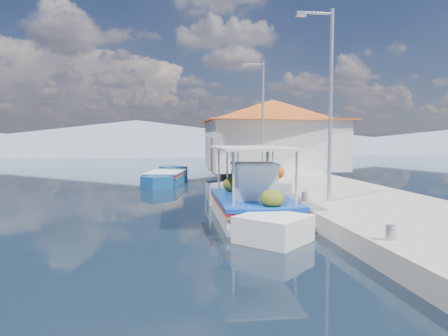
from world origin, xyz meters
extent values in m
plane|color=black|center=(0.00, 0.00, 0.00)|extent=(160.00, 160.00, 0.00)
cube|color=#ABA9A0|center=(5.90, 6.00, 0.25)|extent=(5.00, 44.00, 0.50)
cylinder|color=#A5A8AD|center=(3.80, -3.00, 0.65)|extent=(0.20, 0.20, 0.30)
cylinder|color=#A5A8AD|center=(3.80, 2.00, 0.65)|extent=(0.20, 0.20, 0.30)
cylinder|color=#A5A8AD|center=(3.80, 8.00, 0.65)|extent=(0.20, 0.20, 0.30)
cylinder|color=#A5A8AD|center=(3.80, 14.00, 0.65)|extent=(0.20, 0.20, 0.30)
cube|color=white|center=(2.05, 1.77, 0.21)|extent=(2.19, 4.20, 0.91)
cube|color=white|center=(1.99, 4.52, 0.33)|extent=(2.14, 2.14, 1.01)
cube|color=white|center=(2.11, -0.90, 0.21)|extent=(2.09, 2.09, 0.86)
cube|color=#0E48BD|center=(2.05, 1.77, 0.63)|extent=(2.26, 4.33, 0.06)
cube|color=#AF0F28|center=(2.05, 1.77, 0.56)|extent=(2.26, 4.33, 0.05)
cube|color=yellow|center=(2.05, 1.77, 0.49)|extent=(2.26, 4.33, 0.04)
cube|color=#0E48BD|center=(2.05, 1.77, 0.70)|extent=(2.28, 4.28, 0.05)
cube|color=brown|center=(2.05, 1.77, 0.67)|extent=(2.02, 4.11, 0.05)
cube|color=white|center=(2.06, 1.48, 1.20)|extent=(1.18, 1.27, 1.05)
cube|color=silver|center=(2.06, 1.48, 1.74)|extent=(1.29, 1.37, 0.06)
cylinder|color=beige|center=(1.17, 3.49, 1.44)|extent=(0.07, 0.07, 1.53)
cylinder|color=beige|center=(2.86, 3.53, 1.44)|extent=(0.07, 0.07, 1.53)
cylinder|color=beige|center=(1.25, 0.00, 1.44)|extent=(0.07, 0.07, 1.53)
cylinder|color=beige|center=(2.93, 0.04, 1.44)|extent=(0.07, 0.07, 1.53)
cube|color=silver|center=(2.05, 1.77, 2.20)|extent=(2.30, 4.20, 0.07)
ellipsoid|color=#3C4512|center=(1.64, 3.10, 0.94)|extent=(0.73, 0.80, 0.55)
ellipsoid|color=#3C4512|center=(2.30, 3.59, 0.90)|extent=(0.61, 0.67, 0.46)
ellipsoid|color=#3C4512|center=(2.28, 0.05, 0.91)|extent=(0.65, 0.72, 0.49)
sphere|color=#F24807|center=(3.00, 2.36, 1.39)|extent=(0.38, 0.38, 0.38)
cube|color=white|center=(2.73, 5.04, 0.20)|extent=(2.78, 3.79, 0.87)
cube|color=white|center=(2.02, 7.21, 0.31)|extent=(1.77, 1.77, 0.96)
cube|color=white|center=(3.41, 2.94, 0.20)|extent=(1.72, 1.72, 0.82)
cube|color=#0E48BD|center=(2.73, 5.04, 0.60)|extent=(2.86, 3.90, 0.05)
cube|color=#AF0F28|center=(2.73, 5.04, 0.53)|extent=(2.86, 3.90, 0.05)
cube|color=yellow|center=(2.73, 5.04, 0.46)|extent=(2.86, 3.90, 0.04)
cube|color=navy|center=(2.73, 5.04, 0.67)|extent=(2.87, 3.87, 0.05)
cube|color=brown|center=(2.73, 5.04, 0.64)|extent=(2.62, 3.68, 0.05)
cylinder|color=beige|center=(1.60, 6.17, 1.37)|extent=(0.06, 0.06, 1.46)
cylinder|color=beige|center=(2.98, 6.62, 1.37)|extent=(0.06, 0.06, 1.46)
cylinder|color=beige|center=(2.48, 3.46, 1.37)|extent=(0.06, 0.06, 1.46)
cylinder|color=beige|center=(3.86, 3.91, 1.37)|extent=(0.06, 0.06, 1.46)
cube|color=#0E4723|center=(2.73, 5.04, 2.10)|extent=(2.87, 3.82, 0.06)
cube|color=navy|center=(-0.55, 11.80, 0.20)|extent=(2.31, 3.46, 0.88)
cube|color=navy|center=(-1.01, 13.87, 0.32)|extent=(1.67, 1.67, 0.98)
cube|color=navy|center=(-0.12, 9.79, 0.20)|extent=(1.62, 1.62, 0.84)
cube|color=#0E48BD|center=(-0.55, 11.80, 0.61)|extent=(2.38, 3.56, 0.06)
cube|color=#AF0F28|center=(-0.55, 11.80, 0.54)|extent=(2.38, 3.56, 0.05)
cube|color=yellow|center=(-0.55, 11.80, 0.47)|extent=(2.38, 3.56, 0.04)
cube|color=white|center=(-0.55, 11.80, 0.68)|extent=(2.39, 3.53, 0.05)
cube|color=brown|center=(-0.55, 11.80, 0.65)|extent=(2.17, 3.37, 0.05)
cube|color=white|center=(6.20, 15.00, 2.00)|extent=(8.00, 6.00, 3.00)
cube|color=#C7501B|center=(6.20, 15.00, 3.55)|extent=(8.64, 6.48, 0.10)
pyramid|color=#C7501B|center=(6.20, 15.00, 4.20)|extent=(10.49, 10.49, 1.40)
cube|color=brown|center=(2.22, 14.00, 1.50)|extent=(0.06, 1.00, 2.00)
cube|color=#0E48BD|center=(2.22, 16.50, 2.10)|extent=(0.06, 1.20, 0.90)
cylinder|color=#A5A8AD|center=(4.60, 2.00, 3.50)|extent=(0.12, 0.12, 6.00)
cylinder|color=#A5A8AD|center=(4.10, 2.00, 6.35)|extent=(1.00, 0.08, 0.08)
cube|color=#A5A8AD|center=(3.60, 2.00, 6.30)|extent=(0.30, 0.14, 0.14)
cylinder|color=#A5A8AD|center=(4.60, 11.00, 3.50)|extent=(0.12, 0.12, 6.00)
cylinder|color=#A5A8AD|center=(4.10, 11.00, 6.35)|extent=(1.00, 0.08, 0.08)
cube|color=#A5A8AD|center=(3.60, 11.00, 6.30)|extent=(0.30, 0.14, 0.14)
cone|color=slate|center=(-5.00, 56.00, 2.45)|extent=(96.00, 96.00, 5.50)
cone|color=slate|center=(25.00, 56.00, 1.60)|extent=(76.80, 76.80, 3.80)
camera|label=1|loc=(-0.59, -10.42, 2.53)|focal=32.94mm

